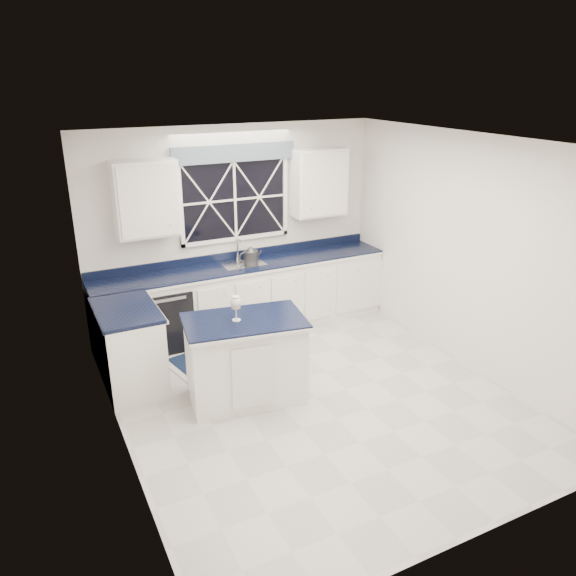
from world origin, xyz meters
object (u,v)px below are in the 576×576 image
island (245,359)px  wine_glass (236,304)px  kettle (251,255)px  dishwasher (165,316)px  faucet (238,249)px  soap_bottle (248,252)px

island → wine_glass: (-0.08, 0.01, 0.64)m
island → kettle: (0.76, 1.62, 0.58)m
dishwasher → faucet: faucet is taller
kettle → wine_glass: 1.82m
soap_bottle → faucet: bearing=-170.3°
dishwasher → island: size_ratio=0.61×
island → wine_glass: bearing=-178.6°
kettle → faucet: bearing=124.7°
island → soap_bottle: 2.07m
kettle → wine_glass: bearing=-115.0°
faucet → island: size_ratio=0.23×
faucet → soap_bottle: bearing=9.7°
soap_bottle → kettle: bearing=-102.2°
dishwasher → kettle: (1.21, 0.02, 0.63)m
faucet → dishwasher: bearing=-170.0°
faucet → wine_glass: (-0.74, -1.78, 0.01)m
island → kettle: bearing=73.9°
soap_bottle → dishwasher: bearing=-170.0°
faucet → soap_bottle: faucet is taller
kettle → island: bearing=-112.6°
dishwasher → faucet: (1.10, 0.19, 0.69)m
kettle → soap_bottle: 0.20m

